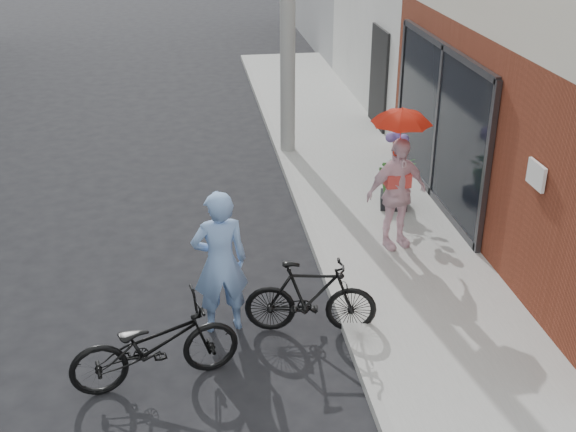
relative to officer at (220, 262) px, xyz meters
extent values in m
plane|color=black|center=(0.52, -0.32, -0.90)|extent=(80.00, 80.00, 0.00)
cube|color=#999994|center=(2.62, 1.68, -0.84)|extent=(2.20, 24.00, 0.12)
cube|color=#9E9E99|center=(1.46, 1.68, -0.84)|extent=(0.12, 24.00, 0.12)
cube|color=black|center=(3.68, 3.18, 0.46)|extent=(0.06, 3.80, 2.40)
cube|color=white|center=(3.68, -0.12, 0.92)|extent=(0.04, 0.40, 0.30)
imported|color=#7BA1DB|center=(0.00, 0.00, 0.00)|extent=(0.70, 0.50, 1.80)
imported|color=black|center=(-0.76, -0.91, -0.42)|extent=(1.90, 0.99, 0.95)
imported|color=black|center=(1.03, -0.22, -0.43)|extent=(1.61, 0.70, 0.94)
imported|color=silver|center=(2.55, 1.56, 0.03)|extent=(1.02, 0.64, 1.62)
imported|color=red|center=(2.55, 1.56, 1.18)|extent=(0.79, 0.79, 0.69)
cube|color=black|center=(2.92, 2.84, -0.67)|extent=(0.50, 0.50, 0.22)
imported|color=#376F2C|center=(2.92, 2.84, -0.23)|extent=(0.60, 0.52, 0.67)
camera|label=1|loc=(-0.27, -7.33, 4.10)|focal=45.00mm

